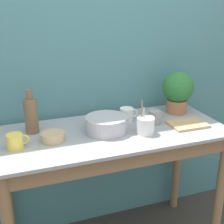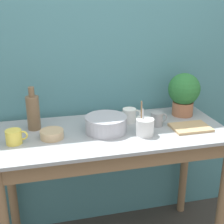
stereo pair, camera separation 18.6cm
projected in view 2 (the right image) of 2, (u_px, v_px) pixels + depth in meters
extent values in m
cube|color=teal|center=(99.00, 69.00, 2.14)|extent=(6.00, 0.05, 2.40)
cylinder|color=#846647|center=(222.00, 204.00, 1.97)|extent=(0.06, 0.06, 0.88)
cylinder|color=#846647|center=(11.00, 186.00, 2.16)|extent=(0.06, 0.06, 0.88)
cylinder|color=#846647|center=(184.00, 163.00, 2.45)|extent=(0.06, 0.06, 0.88)
cube|color=#846647|center=(124.00, 161.00, 1.69)|extent=(1.31, 0.02, 0.10)
cube|color=#93999E|center=(112.00, 132.00, 1.91)|extent=(1.41, 0.63, 0.02)
cylinder|color=#A36647|center=(183.00, 108.00, 2.15)|extent=(0.14, 0.14, 0.09)
sphere|color=#286B33|center=(184.00, 89.00, 2.10)|extent=(0.22, 0.22, 0.22)
cylinder|color=#A8A8B2|center=(106.00, 124.00, 1.88)|extent=(0.25, 0.25, 0.10)
cylinder|color=brown|center=(33.00, 113.00, 1.89)|extent=(0.08, 0.08, 0.21)
cylinder|color=brown|center=(31.00, 92.00, 1.85)|extent=(0.04, 0.04, 0.06)
cylinder|color=white|center=(129.00, 115.00, 2.03)|extent=(0.09, 0.09, 0.09)
torus|color=white|center=(136.00, 114.00, 2.04)|extent=(0.06, 0.01, 0.06)
cylinder|color=gray|center=(157.00, 119.00, 1.97)|extent=(0.08, 0.08, 0.09)
torus|color=gray|center=(163.00, 118.00, 1.97)|extent=(0.06, 0.01, 0.06)
cylinder|color=#E5CC4C|center=(14.00, 137.00, 1.72)|extent=(0.09, 0.09, 0.08)
torus|color=#E5CC4C|center=(23.00, 135.00, 1.73)|extent=(0.05, 0.01, 0.05)
cylinder|color=tan|center=(52.00, 134.00, 1.79)|extent=(0.14, 0.14, 0.05)
cylinder|color=silver|center=(145.00, 127.00, 1.83)|extent=(0.11, 0.11, 0.10)
cylinder|color=#B7B7BC|center=(143.00, 123.00, 1.80)|extent=(0.01, 0.03, 0.17)
cylinder|color=#B7B7BC|center=(142.00, 119.00, 1.82)|extent=(0.01, 0.02, 0.20)
cylinder|color=olive|center=(141.00, 118.00, 1.82)|extent=(0.01, 0.02, 0.21)
cube|color=tan|center=(190.00, 127.00, 1.93)|extent=(0.23, 0.17, 0.02)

